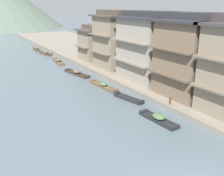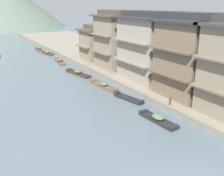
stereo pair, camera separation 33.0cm
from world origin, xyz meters
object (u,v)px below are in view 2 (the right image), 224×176
object	(u,v)px
boat_midriver_drifting	(104,86)
house_waterfront_second	(190,56)
house_waterfront_narrow	(116,40)
house_waterfront_far	(99,43)
mooring_post_dock_mid	(170,101)
boat_moored_second	(158,119)
boat_moored_third	(60,61)
boat_upstream_distant	(128,99)
boat_moored_far	(39,49)
boat_midriver_upstream	(78,73)
house_waterfront_tall	(150,47)
boat_crossing_west	(48,53)

from	to	relation	value
boat_midriver_drifting	house_waterfront_second	world-z (taller)	house_waterfront_second
house_waterfront_second	house_waterfront_narrow	distance (m)	14.91
house_waterfront_far	mooring_post_dock_mid	world-z (taller)	house_waterfront_far
boat_moored_second	boat_moored_third	distance (m)	27.97
boat_upstream_distant	house_waterfront_narrow	xyz separation A→B (m)	(5.46, 11.94, 4.72)
boat_upstream_distant	mooring_post_dock_mid	bearing A→B (deg)	-65.75
boat_midriver_drifting	house_waterfront_second	size ratio (longest dim) A/B	0.62
boat_moored_second	mooring_post_dock_mid	distance (m)	3.11
boat_moored_far	boat_midriver_upstream	bearing A→B (deg)	-91.05
house_waterfront_second	boat_midriver_upstream	bearing A→B (deg)	112.03
boat_moored_far	house_waterfront_far	bearing A→B (deg)	-72.14
house_waterfront_tall	boat_moored_far	bearing A→B (deg)	100.39
boat_moored_second	house_waterfront_tall	size ratio (longest dim) A/B	0.50
boat_moored_third	house_waterfront_second	size ratio (longest dim) A/B	0.67
boat_upstream_distant	house_waterfront_far	world-z (taller)	house_waterfront_far
boat_moored_second	boat_midriver_drifting	xyz separation A→B (m)	(0.41, 11.09, -0.02)
house_waterfront_second	house_waterfront_tall	distance (m)	6.98
house_waterfront_narrow	boat_upstream_distant	bearing A→B (deg)	-114.57
boat_moored_far	boat_crossing_west	xyz separation A→B (m)	(0.22, -6.45, 0.01)
boat_midriver_drifting	house_waterfront_far	bearing A→B (deg)	65.18
boat_midriver_upstream	house_waterfront_far	xyz separation A→B (m)	(6.53, 5.75, 3.36)
boat_moored_second	boat_midriver_upstream	xyz separation A→B (m)	(0.02, 18.60, -0.03)
boat_moored_far	house_waterfront_far	xyz separation A→B (m)	(6.07, -18.85, 3.30)
boat_moored_far	house_waterfront_second	size ratio (longest dim) A/B	0.42
boat_moored_third	house_waterfront_narrow	bearing A→B (deg)	-60.73
boat_moored_second	boat_midriver_upstream	bearing A→B (deg)	89.94
boat_crossing_west	boat_moored_third	bearing A→B (deg)	-91.70
house_waterfront_tall	house_waterfront_far	xyz separation A→B (m)	(-0.05, 14.54, -1.28)
boat_moored_third	mooring_post_dock_mid	world-z (taller)	mooring_post_dock_mid
boat_moored_far	boat_moored_third	bearing A→B (deg)	-90.16
boat_moored_third	boat_midriver_upstream	bearing A→B (deg)	-92.49
boat_moored_second	house_waterfront_second	size ratio (longest dim) A/B	0.50
boat_moored_second	mooring_post_dock_mid	world-z (taller)	mooring_post_dock_mid
boat_moored_second	mooring_post_dock_mid	bearing A→B (deg)	27.59
boat_midriver_drifting	boat_moored_second	bearing A→B (deg)	-92.11
boat_midriver_upstream	boat_upstream_distant	size ratio (longest dim) A/B	1.42
boat_moored_third	boat_midriver_drifting	world-z (taller)	boat_moored_third
boat_crossing_west	house_waterfront_narrow	size ratio (longest dim) A/B	0.48
boat_moored_third	boat_midriver_drifting	xyz separation A→B (m)	(-0.02, -16.88, -0.01)
boat_moored_second	house_waterfront_tall	bearing A→B (deg)	56.12
boat_moored_third	mooring_post_dock_mid	distance (m)	26.67
boat_moored_far	boat_midriver_upstream	world-z (taller)	boat_moored_far
boat_midriver_drifting	mooring_post_dock_mid	bearing A→B (deg)	-76.79
boat_upstream_distant	boat_crossing_west	size ratio (longest dim) A/B	0.97
house_waterfront_second	boat_moored_third	bearing A→B (deg)	103.37
mooring_post_dock_mid	boat_crossing_west	bearing A→B (deg)	93.23
boat_moored_third	boat_upstream_distant	distance (m)	22.16
boat_midriver_drifting	boat_midriver_upstream	distance (m)	7.52
boat_crossing_west	boat_midriver_upstream	bearing A→B (deg)	-92.11
boat_crossing_west	house_waterfront_tall	bearing A→B (deg)	-77.64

